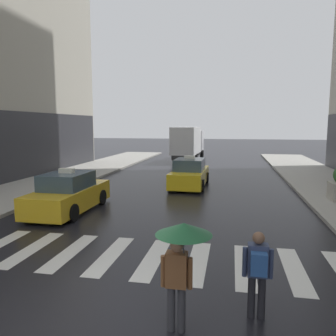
{
  "coord_description": "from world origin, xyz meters",
  "views": [
    {
      "loc": [
        2.6,
        -5.23,
        3.55
      ],
      "look_at": [
        0.04,
        8.0,
        1.79
      ],
      "focal_mm": 35.27,
      "sensor_mm": 36.0,
      "label": 1
    }
  ],
  "objects_px": {
    "taxi_lead": "(69,194)",
    "pedestrian_with_backpack": "(258,269)",
    "taxi_second": "(190,174)",
    "pedestrian_with_umbrella": "(181,247)",
    "box_truck": "(188,142)"
  },
  "relations": [
    {
      "from": "taxi_lead",
      "to": "pedestrian_with_backpack",
      "type": "xyz_separation_m",
      "value": [
        7.09,
        -6.45,
        0.25
      ]
    },
    {
      "from": "taxi_second",
      "to": "pedestrian_with_umbrella",
      "type": "relative_size",
      "value": 2.36
    },
    {
      "from": "taxi_lead",
      "to": "taxi_second",
      "type": "relative_size",
      "value": 1.0
    },
    {
      "from": "box_truck",
      "to": "pedestrian_with_backpack",
      "type": "distance_m",
      "value": 26.67
    },
    {
      "from": "taxi_lead",
      "to": "pedestrian_with_umbrella",
      "type": "bearing_deg",
      "value": -50.76
    },
    {
      "from": "taxi_second",
      "to": "pedestrian_with_umbrella",
      "type": "height_order",
      "value": "pedestrian_with_umbrella"
    },
    {
      "from": "taxi_second",
      "to": "box_truck",
      "type": "distance_m",
      "value": 13.49
    },
    {
      "from": "taxi_lead",
      "to": "pedestrian_with_backpack",
      "type": "distance_m",
      "value": 9.59
    },
    {
      "from": "taxi_lead",
      "to": "box_truck",
      "type": "distance_m",
      "value": 19.95
    },
    {
      "from": "taxi_lead",
      "to": "pedestrian_with_backpack",
      "type": "bearing_deg",
      "value": -42.3
    },
    {
      "from": "pedestrian_with_umbrella",
      "to": "pedestrian_with_backpack",
      "type": "bearing_deg",
      "value": 25.53
    },
    {
      "from": "pedestrian_with_umbrella",
      "to": "pedestrian_with_backpack",
      "type": "relative_size",
      "value": 1.18
    },
    {
      "from": "taxi_lead",
      "to": "box_truck",
      "type": "xyz_separation_m",
      "value": [
        2.35,
        19.78,
        1.13
      ]
    },
    {
      "from": "taxi_second",
      "to": "box_truck",
      "type": "xyz_separation_m",
      "value": [
        -1.87,
        13.32,
        1.13
      ]
    },
    {
      "from": "taxi_lead",
      "to": "box_truck",
      "type": "bearing_deg",
      "value": 83.24
    }
  ]
}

